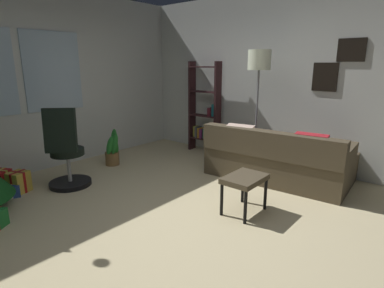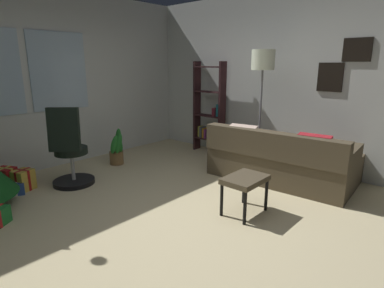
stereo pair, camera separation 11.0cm
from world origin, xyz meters
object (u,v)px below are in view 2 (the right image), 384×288
(couch, at_px, (289,161))
(gift_box_gold, at_px, (24,180))
(footstool, at_px, (245,182))
(gift_box_red, at_px, (6,178))
(floor_lamp, at_px, (263,71))
(gift_box_blue, at_px, (16,187))
(potted_plant, at_px, (117,150))
(bookshelf, at_px, (209,113))
(office_chair, at_px, (70,155))

(couch, relative_size, gift_box_gold, 7.06)
(footstool, xyz_separation_m, gift_box_red, (-1.53, 2.83, -0.23))
(footstool, relative_size, floor_lamp, 0.28)
(gift_box_blue, relative_size, floor_lamp, 0.21)
(gift_box_blue, distance_m, potted_plant, 1.59)
(gift_box_blue, relative_size, potted_plant, 0.63)
(gift_box_gold, bearing_deg, bookshelf, -11.84)
(gift_box_blue, xyz_separation_m, bookshelf, (3.22, -0.65, 0.67))
(gift_box_red, height_order, office_chair, office_chair)
(gift_box_red, bearing_deg, couch, -43.74)
(footstool, bearing_deg, gift_box_gold, 118.74)
(gift_box_gold, distance_m, bookshelf, 3.25)
(couch, relative_size, office_chair, 1.82)
(gift_box_blue, distance_m, floor_lamp, 3.71)
(bookshelf, relative_size, potted_plant, 2.76)
(potted_plant, bearing_deg, footstool, -91.76)
(gift_box_red, bearing_deg, gift_box_gold, -64.61)
(gift_box_red, distance_m, potted_plant, 1.64)
(gift_box_gold, xyz_separation_m, gift_box_blue, (-0.10, -0.00, -0.07))
(office_chair, relative_size, floor_lamp, 0.60)
(footstool, height_order, gift_box_red, footstool)
(gift_box_red, height_order, gift_box_blue, gift_box_red)
(gift_box_gold, relative_size, floor_lamp, 0.16)
(floor_lamp, distance_m, potted_plant, 2.63)
(couch, xyz_separation_m, gift_box_red, (-2.85, 2.73, -0.14))
(footstool, xyz_separation_m, floor_lamp, (1.27, 0.58, 1.17))
(floor_lamp, bearing_deg, office_chair, 142.67)
(gift_box_red, height_order, potted_plant, potted_plant)
(gift_box_red, bearing_deg, footstool, -61.57)
(footstool, relative_size, gift_box_red, 1.68)
(bookshelf, bearing_deg, gift_box_red, 164.12)
(footstool, distance_m, gift_box_red, 3.22)
(bookshelf, bearing_deg, gift_box_blue, 168.56)
(couch, distance_m, bookshelf, 1.91)
(office_chair, bearing_deg, gift_box_gold, 146.81)
(gift_box_gold, distance_m, potted_plant, 1.49)
(footstool, bearing_deg, floor_lamp, 24.56)
(footstool, xyz_separation_m, gift_box_gold, (-1.40, 2.56, -0.23))
(gift_box_blue, bearing_deg, potted_plant, -0.52)
(bookshelf, bearing_deg, potted_plant, 158.75)
(gift_box_red, height_order, floor_lamp, floor_lamp)
(bookshelf, relative_size, floor_lamp, 0.92)
(gift_box_blue, height_order, potted_plant, potted_plant)
(gift_box_blue, distance_m, bookshelf, 3.36)
(gift_box_red, relative_size, bookshelf, 0.18)
(floor_lamp, bearing_deg, bookshelf, 71.13)
(footstool, distance_m, potted_plant, 2.55)
(gift_box_blue, bearing_deg, bookshelf, -11.44)
(potted_plant, bearing_deg, gift_box_gold, 179.38)
(gift_box_gold, bearing_deg, footstool, -61.26)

